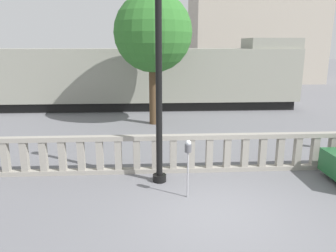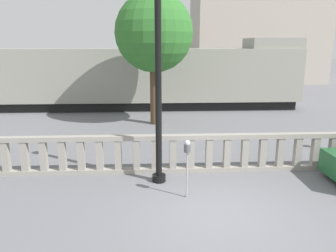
{
  "view_description": "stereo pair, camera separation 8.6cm",
  "coord_description": "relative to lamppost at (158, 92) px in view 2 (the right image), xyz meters",
  "views": [
    {
      "loc": [
        -1.54,
        -6.77,
        3.82
      ],
      "look_at": [
        -0.93,
        3.66,
        1.21
      ],
      "focal_mm": 35.0,
      "sensor_mm": 36.0,
      "label": 1
    },
    {
      "loc": [
        -1.45,
        -6.78,
        3.82
      ],
      "look_at": [
        -0.93,
        3.66,
        1.21
      ],
      "focal_mm": 35.0,
      "sensor_mm": 36.0,
      "label": 2
    }
  ],
  "objects": [
    {
      "name": "tree_left",
      "position": [
        -0.04,
        7.05,
        1.75
      ],
      "size": [
        3.67,
        3.67,
        6.19
      ],
      "color": "#4C3823",
      "rests_on": "ground"
    },
    {
      "name": "ground_plane",
      "position": [
        1.27,
        -1.97,
        -2.57
      ],
      "size": [
        160.0,
        160.0,
        0.0
      ],
      "primitive_type": "plane",
      "color": "slate"
    },
    {
      "name": "lamppost",
      "position": [
        0.0,
        0.0,
        0.0
      ],
      "size": [
        0.39,
        0.39,
        5.25
      ],
      "color": "black",
      "rests_on": "ground"
    },
    {
      "name": "parking_meter",
      "position": [
        0.69,
        -1.04,
        -1.35
      ],
      "size": [
        0.17,
        0.17,
        1.53
      ],
      "color": "#99999E",
      "rests_on": "ground"
    },
    {
      "name": "building_block",
      "position": [
        10.74,
        26.46,
        4.96
      ],
      "size": [
        12.84,
        7.95,
        15.08
      ],
      "color": "#ADA393",
      "rests_on": "ground"
    },
    {
      "name": "train_near",
      "position": [
        -2.41,
        11.13,
        -0.69
      ],
      "size": [
        22.43,
        2.73,
        4.19
      ],
      "color": "black",
      "rests_on": "ground"
    },
    {
      "name": "balustrade",
      "position": [
        1.27,
        0.68,
        -1.98
      ],
      "size": [
        16.76,
        0.24,
        1.18
      ],
      "color": "gray",
      "rests_on": "ground"
    }
  ]
}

